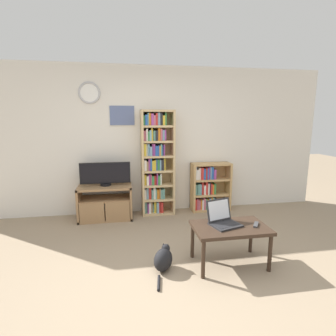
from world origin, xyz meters
name	(u,v)px	position (x,y,z in m)	size (l,w,h in m)	color
ground_plane	(176,286)	(0.00, 0.00, 0.00)	(18.00, 18.00, 0.00)	gray
wall_back	(150,140)	(-0.01, 2.34, 1.31)	(6.44, 0.09, 2.60)	silver
tv_stand	(105,202)	(-0.82, 2.03, 0.29)	(0.89, 0.48, 0.58)	#9E754C
television	(105,174)	(-0.80, 2.06, 0.78)	(0.83, 0.18, 0.40)	black
bookshelf_tall	(156,163)	(0.07, 2.16, 0.93)	(0.57, 0.31, 1.84)	tan
bookshelf_short	(207,187)	(1.04, 2.17, 0.43)	(0.72, 0.28, 0.89)	tan
coffee_table	(230,231)	(0.70, 0.31, 0.42)	(0.85, 0.53, 0.47)	#332319
laptop	(223,218)	(0.64, 0.38, 0.54)	(0.40, 0.38, 0.28)	#232326
remote_near_laptop	(256,225)	(1.00, 0.28, 0.48)	(0.13, 0.16, 0.02)	#38383A
cat	(164,259)	(-0.08, 0.32, 0.13)	(0.31, 0.55, 0.29)	black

